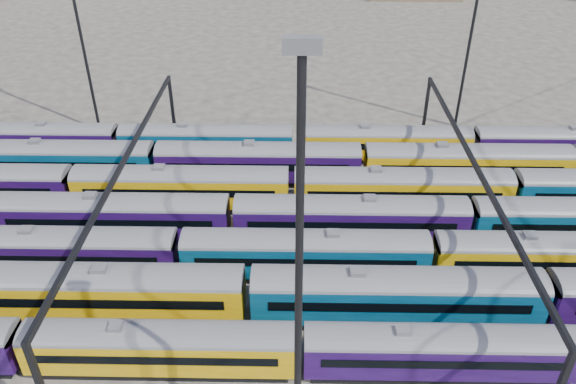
{
  "coord_description": "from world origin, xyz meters",
  "views": [
    {
      "loc": [
        -5.15,
        -41.19,
        31.52
      ],
      "look_at": [
        -5.95,
        3.29,
        3.0
      ],
      "focal_mm": 35.0,
      "sensor_mm": 36.0,
      "label": 1
    }
  ],
  "objects_px": {
    "mast_2": "(299,289)",
    "rake_2": "(179,249)",
    "rake_1": "(547,293)",
    "rake_0": "(300,346)"
  },
  "relations": [
    {
      "from": "mast_2",
      "to": "rake_2",
      "type": "bearing_deg",
      "value": 119.92
    },
    {
      "from": "mast_2",
      "to": "rake_1",
      "type": "bearing_deg",
      "value": 33.05
    },
    {
      "from": "rake_0",
      "to": "rake_1",
      "type": "xyz_separation_m",
      "value": [
        18.28,
        5.0,
        0.42
      ]
    },
    {
      "from": "rake_1",
      "to": "rake_2",
      "type": "height_order",
      "value": "rake_1"
    },
    {
      "from": "rake_0",
      "to": "mast_2",
      "type": "bearing_deg",
      "value": -91.31
    },
    {
      "from": "rake_1",
      "to": "rake_2",
      "type": "bearing_deg",
      "value": 169.96
    },
    {
      "from": "rake_1",
      "to": "rake_2",
      "type": "xyz_separation_m",
      "value": [
        -28.23,
        5.0,
        -0.18
      ]
    },
    {
      "from": "rake_0",
      "to": "rake_1",
      "type": "bearing_deg",
      "value": 15.29
    },
    {
      "from": "rake_0",
      "to": "rake_2",
      "type": "distance_m",
      "value": 14.11
    },
    {
      "from": "rake_0",
      "to": "rake_2",
      "type": "bearing_deg",
      "value": 134.84
    }
  ]
}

